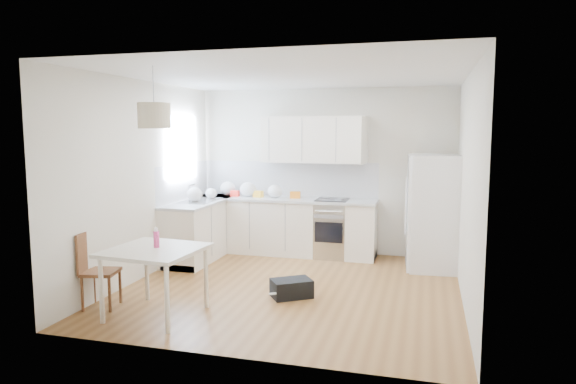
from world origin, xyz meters
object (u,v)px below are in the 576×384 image
object	(u,v)px
refrigerator	(434,212)
dining_table	(155,256)
dining_chair	(101,270)
gym_bag	(292,288)

from	to	relation	value
refrigerator	dining_table	size ratio (longest dim) A/B	1.64
dining_table	dining_chair	xyz separation A→B (m)	(-0.74, 0.06, -0.23)
refrigerator	dining_chair	distance (m)	4.60
refrigerator	gym_bag	xyz separation A→B (m)	(-1.66, -1.82, -0.73)
dining_table	dining_chair	bearing A→B (deg)	179.64
refrigerator	gym_bag	distance (m)	2.57
refrigerator	dining_chair	xyz separation A→B (m)	(-3.68, -2.74, -0.40)
dining_chair	gym_bag	xyz separation A→B (m)	(2.01, 0.92, -0.33)
dining_table	dining_chair	world-z (taller)	dining_chair
refrigerator	dining_chair	bearing A→B (deg)	-147.00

